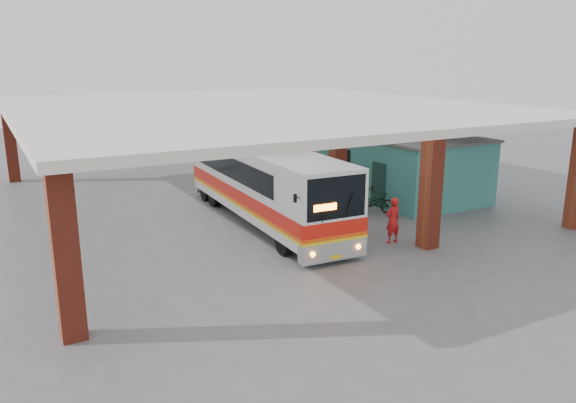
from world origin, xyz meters
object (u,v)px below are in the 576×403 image
(motorcycle, at_px, (374,203))
(red_chair, at_px, (323,179))
(coach_bus, at_px, (264,183))
(pedestrian, at_px, (393,220))

(motorcycle, height_order, red_chair, motorcycle)
(red_chair, bearing_deg, coach_bus, -133.85)
(coach_bus, bearing_deg, pedestrian, -55.06)
(coach_bus, distance_m, pedestrian, 5.68)
(motorcycle, relative_size, pedestrian, 1.08)
(red_chair, bearing_deg, pedestrian, -99.18)
(coach_bus, bearing_deg, motorcycle, -10.87)
(coach_bus, bearing_deg, red_chair, 41.04)
(coach_bus, relative_size, red_chair, 13.43)
(motorcycle, xyz_separation_m, pedestrian, (-1.88, -3.58, 0.38))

